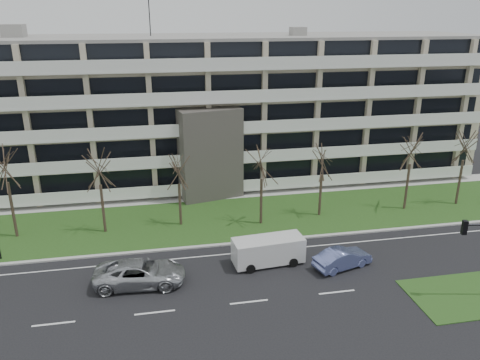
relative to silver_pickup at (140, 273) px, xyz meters
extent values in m
plane|color=black|center=(6.88, -3.46, -0.86)|extent=(160.00, 160.00, 0.00)
cube|color=#264918|center=(6.88, 9.54, -0.83)|extent=(90.00, 10.00, 0.06)
cube|color=#B2B2AD|center=(6.88, 4.54, -0.80)|extent=(90.00, 0.35, 0.12)
cube|color=#B2B2AD|center=(6.88, 15.04, -0.82)|extent=(90.00, 2.00, 0.08)
cube|color=#264918|center=(20.88, -5.46, -0.83)|extent=(7.00, 5.00, 0.06)
cube|color=white|center=(6.88, 3.04, -0.85)|extent=(90.00, 0.12, 0.01)
cube|color=#B7A98E|center=(6.88, 22.04, 6.64)|extent=(60.00, 12.00, 15.00)
cube|color=gray|center=(6.88, 22.04, 14.29)|extent=(60.50, 12.50, 0.30)
cube|color=#4C4742|center=(6.88, 15.04, 3.64)|extent=(6.39, 3.69, 9.00)
cube|color=black|center=(6.88, 14.84, 1.14)|extent=(4.92, 1.19, 3.50)
cube|color=gray|center=(-11.12, 22.04, 15.04)|extent=(2.00, 2.00, 1.20)
cylinder|color=black|center=(1.88, 22.04, 16.14)|extent=(0.10, 0.10, 3.50)
cube|color=black|center=(6.88, 16.02, 1.24)|extent=(58.00, 0.10, 1.80)
cube|color=white|center=(6.88, 15.34, -0.26)|extent=(58.00, 1.40, 0.22)
cube|color=white|center=(6.88, 14.69, 0.34)|extent=(58.00, 0.08, 1.00)
cube|color=black|center=(6.88, 16.02, 4.24)|extent=(58.00, 0.10, 1.80)
cube|color=white|center=(6.88, 15.34, 2.74)|extent=(58.00, 1.40, 0.22)
cube|color=white|center=(6.88, 14.69, 3.34)|extent=(58.00, 0.08, 1.00)
cube|color=black|center=(6.88, 16.02, 7.24)|extent=(58.00, 0.10, 1.80)
cube|color=white|center=(6.88, 15.34, 5.74)|extent=(58.00, 1.40, 0.22)
cube|color=white|center=(6.88, 14.69, 6.34)|extent=(58.00, 0.08, 1.00)
cube|color=black|center=(6.88, 16.02, 10.24)|extent=(58.00, 0.10, 1.80)
cube|color=white|center=(6.88, 15.34, 8.74)|extent=(58.00, 1.40, 0.22)
cube|color=white|center=(6.88, 14.69, 9.34)|extent=(58.00, 0.08, 1.00)
cube|color=black|center=(6.88, 16.02, 13.24)|extent=(58.00, 0.10, 1.80)
cube|color=white|center=(6.88, 15.34, 11.74)|extent=(58.00, 1.40, 0.22)
cube|color=white|center=(6.88, 14.69, 12.34)|extent=(58.00, 0.08, 1.00)
imported|color=#B5B7BD|center=(0.00, 0.00, 0.00)|extent=(6.35, 3.29, 1.71)
imported|color=#707CC2|center=(14.47, -0.46, -0.13)|extent=(4.68, 2.74, 1.46)
cube|color=silver|center=(9.28, 1.11, 0.25)|extent=(5.35, 2.37, 1.83)
cube|color=black|center=(9.28, 1.11, 0.78)|extent=(4.96, 2.19, 0.68)
cube|color=silver|center=(11.73, 1.32, 0.11)|extent=(0.49, 1.85, 1.16)
cylinder|color=black|center=(7.73, 0.01, -0.52)|extent=(0.69, 0.30, 0.68)
cylinder|color=black|center=(7.56, 1.93, -0.52)|extent=(0.69, 0.30, 0.68)
cylinder|color=black|center=(10.99, 0.29, -0.52)|extent=(0.69, 0.30, 0.68)
cylinder|color=black|center=(10.83, 2.21, -0.52)|extent=(0.69, 0.30, 0.68)
cube|color=black|center=(20.01, -5.53, 4.26)|extent=(0.34, 0.34, 0.91)
sphere|color=red|center=(20.01, -5.53, 4.55)|extent=(0.18, 0.18, 0.18)
sphere|color=orange|center=(20.01, -5.53, 4.26)|extent=(0.18, 0.18, 0.18)
sphere|color=green|center=(20.01, -5.53, 3.97)|extent=(0.18, 0.18, 0.18)
cylinder|color=#382B21|center=(-10.17, 9.25, 1.56)|extent=(0.24, 0.24, 4.83)
cylinder|color=#382B21|center=(-3.02, 8.80, 1.28)|extent=(0.24, 0.24, 4.27)
cylinder|color=#382B21|center=(3.39, 9.02, 1.05)|extent=(0.24, 0.24, 3.82)
cylinder|color=#382B21|center=(10.34, 7.96, 1.23)|extent=(0.24, 0.24, 4.18)
cylinder|color=#382B21|center=(16.03, 8.70, 1.11)|extent=(0.24, 0.24, 3.93)
cylinder|color=#382B21|center=(24.46, 8.57, 1.38)|extent=(0.24, 0.24, 4.47)
cylinder|color=#382B21|center=(30.01, 8.71, 1.39)|extent=(0.24, 0.24, 4.48)
camera|label=1|loc=(1.50, -28.58, 16.82)|focal=35.00mm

